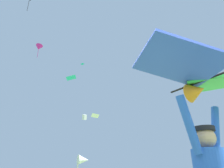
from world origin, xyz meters
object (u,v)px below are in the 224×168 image
object	(u,v)px
distant_kite_teal_overhead_distant	(71,77)
distant_kite_white_high_right	(84,117)
marker_flag	(82,164)
held_stunt_kite	(201,78)
distant_kite_magenta_mid_left	(39,48)
distant_kite_teal_far_center	(82,64)
distant_kite_white_low_right	(95,115)

from	to	relation	value
distant_kite_teal_overhead_distant	distant_kite_white_high_right	distance (m)	21.25
distant_kite_teal_overhead_distant	marker_flag	world-z (taller)	distant_kite_teal_overhead_distant
held_stunt_kite	distant_kite_teal_overhead_distant	bearing A→B (deg)	85.98
distant_kite_magenta_mid_left	marker_flag	size ratio (longest dim) A/B	1.58
held_stunt_kite	distant_kite_white_high_right	size ratio (longest dim) A/B	1.83
held_stunt_kite	distant_kite_teal_overhead_distant	distance (m)	11.90
distant_kite_white_high_right	marker_flag	size ratio (longest dim) A/B	0.63
distant_kite_magenta_mid_left	distant_kite_teal_far_center	distance (m)	8.97
held_stunt_kite	distant_kite_teal_far_center	bearing A→B (deg)	77.15
distant_kite_magenta_mid_left	distant_kite_white_low_right	world-z (taller)	distant_kite_magenta_mid_left
distant_kite_teal_overhead_distant	distant_kite_white_low_right	bearing A→B (deg)	54.38
held_stunt_kite	marker_flag	distance (m)	3.92
distant_kite_teal_far_center	distant_kite_teal_overhead_distant	bearing A→B (deg)	-106.92
distant_kite_white_low_right	marker_flag	world-z (taller)	distant_kite_white_low_right
distant_kite_teal_overhead_distant	held_stunt_kite	bearing A→B (deg)	-94.02
held_stunt_kite	distant_kite_white_high_right	world-z (taller)	distant_kite_white_high_right
distant_kite_teal_far_center	distant_kite_white_high_right	world-z (taller)	distant_kite_teal_far_center
distant_kite_white_low_right	distant_kite_white_high_right	bearing A→B (deg)	76.77
distant_kite_magenta_mid_left	distant_kite_teal_far_center	bearing A→B (deg)	19.46
held_stunt_kite	distant_kite_magenta_mid_left	xyz separation A→B (m)	(-0.87, 30.19, 18.93)
distant_kite_magenta_mid_left	marker_flag	bearing A→B (deg)	-88.65
marker_flag	distant_kite_teal_overhead_distant	bearing A→B (deg)	81.72
distant_kite_teal_overhead_distant	distant_kite_magenta_mid_left	world-z (taller)	distant_kite_magenta_mid_left
distant_kite_white_low_right	distant_kite_teal_far_center	world-z (taller)	distant_kite_teal_far_center
distant_kite_teal_overhead_distant	distant_kite_white_low_right	distance (m)	6.20
distant_kite_white_low_right	marker_flag	xyz separation A→B (m)	(-4.59, -11.93, -4.90)
distant_kite_white_low_right	distant_kite_teal_far_center	distance (m)	23.36
held_stunt_kite	distant_kite_magenta_mid_left	world-z (taller)	distant_kite_magenta_mid_left
distant_kite_teal_overhead_distant	distant_kite_teal_far_center	xyz separation A→B (m)	(6.81, 22.40, 14.38)
held_stunt_kite	distant_kite_magenta_mid_left	size ratio (longest dim) A/B	0.73
held_stunt_kite	distant_kite_teal_overhead_distant	world-z (taller)	distant_kite_teal_overhead_distant
held_stunt_kite	distant_kite_teal_far_center	distance (m)	39.15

